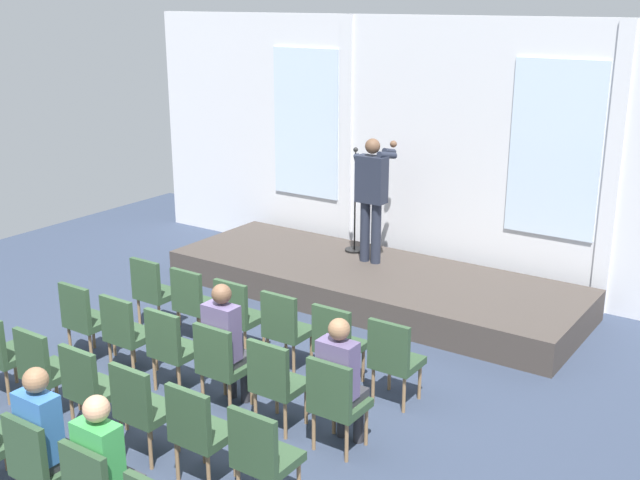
{
  "coord_description": "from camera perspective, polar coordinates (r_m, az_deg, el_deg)",
  "views": [
    {
      "loc": [
        5.21,
        -5.04,
        4.03
      ],
      "look_at": [
        -0.06,
        2.68,
        1.14
      ],
      "focal_mm": 44.31,
      "sensor_mm": 36.0,
      "label": 1
    }
  ],
  "objects": [
    {
      "name": "ground_plane",
      "position": [
        8.29,
        -10.38,
        -12.18
      ],
      "size": [
        13.47,
        13.47,
        0.0
      ],
      "primitive_type": "plane",
      "color": "#2D384C"
    },
    {
      "name": "rear_partition",
      "position": [
        11.66,
        7.31,
        6.54
      ],
      "size": [
        9.98,
        0.14,
        3.79
      ],
      "color": "silver",
      "rests_on": "ground"
    },
    {
      "name": "stage_platform",
      "position": [
        11.01,
        3.78,
        -3.15
      ],
      "size": [
        5.8,
        2.01,
        0.42
      ],
      "primitive_type": "cube",
      "color": "#3F3833",
      "rests_on": "ground"
    },
    {
      "name": "speaker",
      "position": [
        10.99,
        3.76,
        3.55
      ],
      "size": [
        0.52,
        0.69,
        1.77
      ],
      "color": "#232838",
      "rests_on": "stage_platform"
    },
    {
      "name": "mic_stand",
      "position": [
        11.62,
        2.52,
        0.79
      ],
      "size": [
        0.28,
        0.28,
        1.55
      ],
      "color": "black",
      "rests_on": "stage_platform"
    },
    {
      "name": "chair_r0_c0",
      "position": [
        10.09,
        -11.97,
        -3.47
      ],
      "size": [
        0.46,
        0.44,
        0.94
      ],
      "color": "olive",
      "rests_on": "ground"
    },
    {
      "name": "chair_r0_c1",
      "position": [
        9.63,
        -9.12,
        -4.32
      ],
      "size": [
        0.46,
        0.44,
        0.94
      ],
      "color": "olive",
      "rests_on": "ground"
    },
    {
      "name": "chair_r0_c2",
      "position": [
        9.2,
        -5.98,
        -5.24
      ],
      "size": [
        0.46,
        0.44,
        0.94
      ],
      "color": "olive",
      "rests_on": "ground"
    },
    {
      "name": "chair_r0_c3",
      "position": [
        8.8,
        -2.53,
        -6.22
      ],
      "size": [
        0.46,
        0.44,
        0.94
      ],
      "color": "olive",
      "rests_on": "ground"
    },
    {
      "name": "chair_r0_c4",
      "position": [
        8.44,
        1.24,
        -7.27
      ],
      "size": [
        0.46,
        0.44,
        0.94
      ],
      "color": "olive",
      "rests_on": "ground"
    },
    {
      "name": "chair_r0_c5",
      "position": [
        8.12,
        5.34,
        -8.37
      ],
      "size": [
        0.46,
        0.44,
        0.94
      ],
      "color": "olive",
      "rests_on": "ground"
    },
    {
      "name": "chair_r1_c0",
      "position": [
        9.44,
        -16.66,
        -5.31
      ],
      "size": [
        0.46,
        0.44,
        0.94
      ],
      "color": "olive",
      "rests_on": "ground"
    },
    {
      "name": "chair_r1_c1",
      "position": [
        8.94,
        -13.84,
        -6.34
      ],
      "size": [
        0.46,
        0.44,
        0.94
      ],
      "color": "olive",
      "rests_on": "ground"
    },
    {
      "name": "chair_r1_c2",
      "position": [
        8.48,
        -10.69,
        -7.46
      ],
      "size": [
        0.46,
        0.44,
        0.94
      ],
      "color": "olive",
      "rests_on": "ground"
    },
    {
      "name": "chair_r1_c3",
      "position": [
        8.05,
        -7.17,
        -8.69
      ],
      "size": [
        0.46,
        0.44,
        0.94
      ],
      "color": "olive",
      "rests_on": "ground"
    },
    {
      "name": "audience_r1_c3",
      "position": [
        8.01,
        -6.84,
        -7.14
      ],
      "size": [
        0.36,
        0.39,
        1.34
      ],
      "color": "#2D2D33",
      "rests_on": "ground"
    },
    {
      "name": "chair_r1_c4",
      "position": [
        7.65,
        -3.23,
        -10.01
      ],
      "size": [
        0.46,
        0.44,
        0.94
      ],
      "color": "olive",
      "rests_on": "ground"
    },
    {
      "name": "chair_r1_c5",
      "position": [
        7.3,
        1.14,
        -11.41
      ],
      "size": [
        0.46,
        0.44,
        0.94
      ],
      "color": "olive",
      "rests_on": "ground"
    },
    {
      "name": "audience_r1_c5",
      "position": [
        7.27,
        1.51,
        -9.83
      ],
      "size": [
        0.36,
        0.39,
        1.31
      ],
      "color": "#2D2D33",
      "rests_on": "ground"
    },
    {
      "name": "chair_r2_c0",
      "position": [
        8.87,
        -22.04,
        -7.35
      ],
      "size": [
        0.46,
        0.44,
        0.94
      ],
      "color": "olive",
      "rests_on": "ground"
    },
    {
      "name": "chair_r2_c1",
      "position": [
        8.34,
        -19.35,
        -8.61
      ],
      "size": [
        0.46,
        0.44,
        0.94
      ],
      "color": "olive",
      "rests_on": "ground"
    },
    {
      "name": "chair_r2_c2",
      "position": [
        7.84,
        -16.28,
        -10.01
      ],
      "size": [
        0.46,
        0.44,
        0.94
      ],
      "color": "olive",
      "rests_on": "ground"
    },
    {
      "name": "chair_r2_c3",
      "position": [
        7.37,
        -12.78,
        -11.56
      ],
      "size": [
        0.46,
        0.44,
        0.94
      ],
      "color": "olive",
      "rests_on": "ground"
    },
    {
      "name": "chair_r2_c4",
      "position": [
        6.94,
        -8.78,
        -13.27
      ],
      "size": [
        0.46,
        0.44,
        0.94
      ],
      "color": "olive",
      "rests_on": "ground"
    },
    {
      "name": "chair_r2_c5",
      "position": [
        6.55,
        -4.2,
        -15.11
      ],
      "size": [
        0.46,
        0.44,
        0.94
      ],
      "color": "olive",
      "rests_on": "ground"
    },
    {
      "name": "chair_r3_c3",
      "position": [
        6.8,
        -19.58,
        -14.82
      ],
      "size": [
        0.46,
        0.44,
        0.94
      ],
      "color": "olive",
      "rests_on": "ground"
    },
    {
      "name": "audience_r3_c3",
      "position": [
        6.74,
        -19.19,
        -13.12
      ],
      "size": [
        0.36,
        0.39,
        1.32
      ],
      "color": "#2D2D33",
      "rests_on": "ground"
    },
    {
      "name": "audience_r3_c4",
      "position": [
        6.27,
        -15.24,
        -15.32
      ],
      "size": [
        0.36,
        0.39,
        1.29
      ],
      "color": "#2D2D33",
      "rests_on": "ground"
    }
  ]
}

